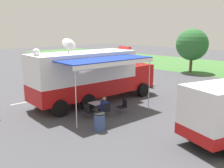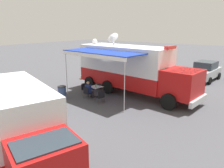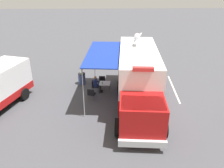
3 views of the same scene
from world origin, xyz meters
TOP-DOWN VIEW (x-y plane):
  - ground_plane at (0.00, 0.00)m, footprint 100.00×100.00m
  - lot_stripe at (-3.06, -1.29)m, footprint 0.55×4.79m
  - command_truck at (0.10, 0.74)m, footprint 5.36×9.67m
  - folding_table at (2.30, -0.89)m, footprint 0.87×0.87m
  - water_bottle at (2.47, -0.72)m, footprint 0.07×0.07m
  - folding_chair_at_table at (3.10, -0.98)m, footprint 0.52×0.52m
  - folding_chair_beside_table at (2.51, -1.74)m, footprint 0.52×0.52m
  - folding_chair_spare_by_truck at (3.25, 0.33)m, footprint 0.60×0.60m
  - seated_responder at (2.91, -0.97)m, footprint 0.69×0.59m
  - trash_bin at (4.13, -2.39)m, footprint 0.57×0.57m
  - traffic_cone at (-0.96, -5.52)m, footprint 0.36×0.36m

SIDE VIEW (x-z plane):
  - ground_plane at x=0.00m, z-range 0.00..0.00m
  - lot_stripe at x=-3.06m, z-range 0.00..0.01m
  - traffic_cone at x=-0.96m, z-range -0.01..0.57m
  - trash_bin at x=4.13m, z-range 0.00..0.91m
  - folding_chair_at_table at x=3.10m, z-range 0.08..0.95m
  - folding_chair_beside_table at x=2.51m, z-range 0.08..0.95m
  - folding_chair_spare_by_truck at x=3.25m, z-range 0.08..0.95m
  - seated_responder at x=2.91m, z-range 0.03..1.28m
  - folding_table at x=2.30m, z-range 0.31..1.04m
  - water_bottle at x=2.47m, z-range 0.72..0.95m
  - command_truck at x=0.10m, z-range -0.32..4.21m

